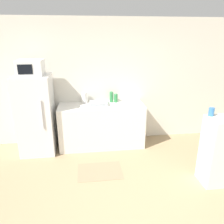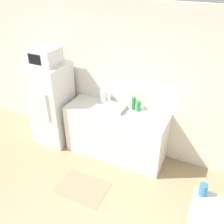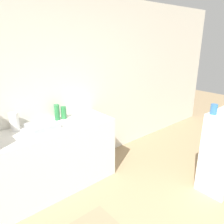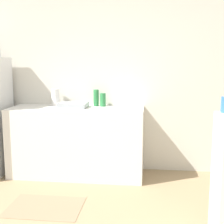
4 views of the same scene
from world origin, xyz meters
name	(u,v)px [view 2 (image 2 of 4)]	position (x,y,z in m)	size (l,w,h in m)	color
wall_back	(135,84)	(0.00, 2.76, 1.30)	(8.00, 0.06, 2.60)	silver
refrigerator	(52,104)	(-1.46, 2.34, 0.78)	(0.66, 0.66, 1.55)	silver
microwave	(45,56)	(-1.46, 2.34, 1.69)	(0.45, 0.43, 0.28)	white
counter	(116,133)	(-0.18, 2.43, 0.45)	(1.74, 0.61, 0.90)	silver
sink_basin	(115,108)	(-0.23, 2.47, 0.93)	(0.36, 0.30, 0.06)	#9EA3A8
bottle_tall	(133,103)	(0.05, 2.61, 1.01)	(0.07, 0.07, 0.22)	#2D7F42
bottle_short	(138,106)	(0.15, 2.60, 0.99)	(0.08, 0.08, 0.18)	#2D7F42
jar	(203,190)	(1.37, 1.06, 1.16)	(0.08, 0.08, 0.13)	#336BB2
paper_towel_roll	(104,96)	(-0.52, 2.63, 1.02)	(0.11, 0.11, 0.23)	white
kitchen_rug	(83,187)	(-0.30, 1.45, 0.00)	(0.77, 0.55, 0.01)	#937A5B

